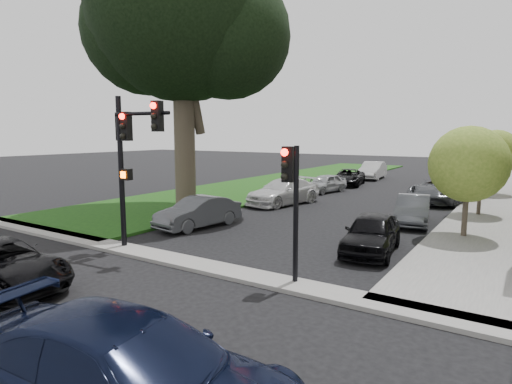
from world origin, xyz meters
The scene contains 21 objects.
ground centered at (0.00, 0.00, 0.00)m, with size 140.00×140.00×0.00m, color black.
grass_strip centered at (-9.00, 24.00, 0.06)m, with size 8.00×44.00×0.12m, color black.
sidewalk_right centered at (6.75, 24.00, 0.06)m, with size 3.50×44.00×0.12m, color slate.
sidewalk_cross centered at (0.00, 2.00, 0.06)m, with size 60.00×1.00×0.12m, color slate.
eucalyptus centered at (-7.41, 9.38, 10.42)m, with size 10.77×9.77×15.25m.
small_tree_a centered at (6.20, 10.37, 2.91)m, with size 2.92×2.92×4.38m.
small_tree_b centered at (6.20, 15.66, 2.53)m, with size 2.54×2.54×3.81m.
small_tree_c centered at (6.20, 24.24, 2.87)m, with size 2.88×2.88×4.32m.
traffic_signal_main centered at (-3.38, 2.23, 3.69)m, with size 2.62×0.68×5.35m.
traffic_signal_secondary centered at (2.94, 2.19, 2.63)m, with size 0.51×0.41×3.77m.
car_cross_near centered at (-3.44, -2.22, 0.63)m, with size 2.10×4.56×1.27m, color black.
car_cross_far centered at (3.87, -4.17, 0.81)m, with size 2.27×5.57×1.62m, color black.
car_parked_0 centered at (3.78, 6.48, 0.68)m, with size 1.62×4.02×1.37m, color black.
car_parked_1 centered at (3.87, 12.14, 0.65)m, with size 1.37×3.94×1.30m, color #3F4247.
car_parked_2 centered at (3.97, 19.45, 0.81)m, with size 2.67×5.80×1.61m, color #3F4247.
car_parked_3 centered at (3.89, 22.52, 0.78)m, with size 1.83×4.56×1.55m, color maroon.
car_parked_5 centered at (-3.83, 6.30, 0.67)m, with size 1.42×4.06×1.34m, color #3F4247.
car_parked_6 centered at (-3.71, 13.67, 0.73)m, with size 2.06×5.07×1.47m, color silver.
car_parked_7 centered at (-3.72, 19.59, 0.64)m, with size 1.51×3.75×1.28m, color #999BA0.
car_parked_8 centered at (-3.84, 24.35, 0.64)m, with size 2.12×4.60×1.28m, color black.
car_parked_9 centered at (-3.68, 30.00, 0.77)m, with size 1.64×4.69×1.55m, color silver.
Camera 1 is at (8.22, -7.74, 4.10)m, focal length 30.00 mm.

